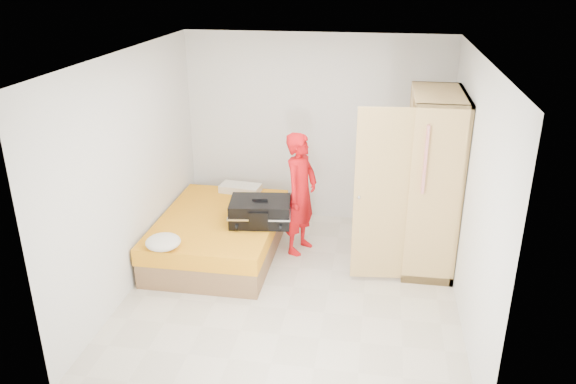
% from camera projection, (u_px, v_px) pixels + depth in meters
% --- Properties ---
extents(room, '(4.00, 4.02, 2.60)m').
position_uv_depth(room, '(294.00, 181.00, 5.89)').
color(room, beige).
rests_on(room, ground).
extents(bed, '(1.42, 2.02, 0.50)m').
position_uv_depth(bed, '(219.00, 235.00, 7.07)').
color(bed, olive).
rests_on(bed, ground).
extents(wardrobe, '(1.17, 1.24, 2.10)m').
position_uv_depth(wardrobe, '(427.00, 186.00, 6.57)').
color(wardrobe, '#E6B870').
rests_on(wardrobe, ground).
extents(person, '(0.54, 0.66, 1.55)m').
position_uv_depth(person, '(301.00, 194.00, 6.94)').
color(person, red).
rests_on(person, ground).
extents(suitcase, '(0.80, 0.63, 0.32)m').
position_uv_depth(suitcase, '(260.00, 212.00, 6.77)').
color(suitcase, black).
rests_on(suitcase, bed).
extents(round_cushion, '(0.39, 0.39, 0.15)m').
position_uv_depth(round_cushion, '(163.00, 242.00, 6.18)').
color(round_cushion, silver).
rests_on(round_cushion, bed).
extents(pillow, '(0.57, 0.34, 0.10)m').
position_uv_depth(pillow, '(241.00, 188.00, 7.72)').
color(pillow, silver).
rests_on(pillow, bed).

